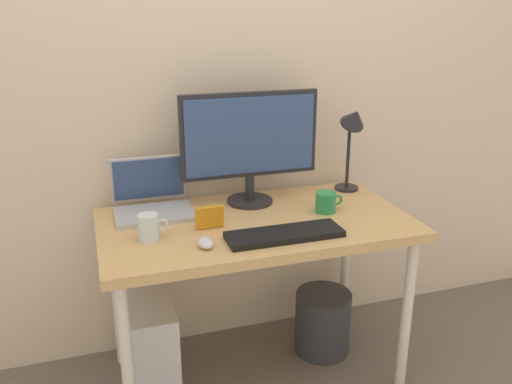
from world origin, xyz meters
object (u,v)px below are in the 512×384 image
keyboard (285,234)px  mouse (205,242)px  desk_lamp (353,130)px  coffee_mug (326,202)px  desk (256,236)px  computer_tower (153,347)px  glass_cup (149,227)px  laptop (152,199)px  wastebasket (323,322)px  photo_frame (210,217)px  monitor (250,141)px

keyboard → mouse: (-0.30, 0.01, 0.01)m
desk_lamp → coffee_mug: size_ratio=3.44×
desk → coffee_mug: bearing=-0.7°
mouse → computer_tower: (-0.19, 0.23, -0.55)m
mouse → coffee_mug: coffee_mug is taller
desk → coffee_mug: 0.33m
mouse → glass_cup: (-0.18, 0.12, 0.03)m
laptop → wastebasket: 1.00m
laptop → photo_frame: (0.19, -0.25, -0.01)m
laptop → mouse: size_ratio=3.56×
coffee_mug → photo_frame: bearing=-177.0°
coffee_mug → monitor: bearing=142.5°
keyboard → computer_tower: 0.77m
monitor → mouse: size_ratio=6.64×
laptop → computer_tower: size_ratio=0.76×
desk_lamp → coffee_mug: (-0.22, -0.21, -0.25)m
laptop → coffee_mug: 0.73m
desk_lamp → glass_cup: (-0.96, -0.27, -0.24)m
monitor → keyboard: 0.48m
laptop → computer_tower: bearing=-108.3°
glass_cup → wastebasket: glass_cup is taller
desk_lamp → keyboard: (-0.48, -0.40, -0.28)m
laptop → mouse: 0.43m
wastebasket → desk: bearing=-168.0°
glass_cup → photo_frame: size_ratio=1.01×
computer_tower → wastebasket: bearing=2.5°
desk → desk_lamp: desk_lamp is taller
desk_lamp → computer_tower: desk_lamp is taller
laptop → desk_lamp: bearing=-1.1°
monitor → keyboard: bearing=-88.4°
glass_cup → wastebasket: size_ratio=0.37×
desk_lamp → coffee_mug: 0.39m
photo_frame → desk_lamp: bearing=17.9°
desk_lamp → glass_cup: desk_lamp is taller
computer_tower → desk_lamp: bearing=9.6°
computer_tower → glass_cup: bearing=-84.3°
desk → mouse: (-0.25, -0.19, 0.09)m
desk_lamp → mouse: desk_lamp is taller
coffee_mug → wastebasket: 0.64m
monitor → computer_tower: size_ratio=1.42×
desk → wastebasket: size_ratio=4.16×
monitor → computer_tower: monitor is taller
glass_cup → computer_tower: (-0.01, 0.10, -0.58)m
coffee_mug → keyboard: bearing=-143.4°
laptop → keyboard: size_ratio=0.73×
photo_frame → keyboard: bearing=-33.9°
laptop → mouse: bearing=-72.0°
glass_cup → laptop: bearing=80.1°
monitor → computer_tower: bearing=-161.3°
monitor → laptop: monitor is taller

